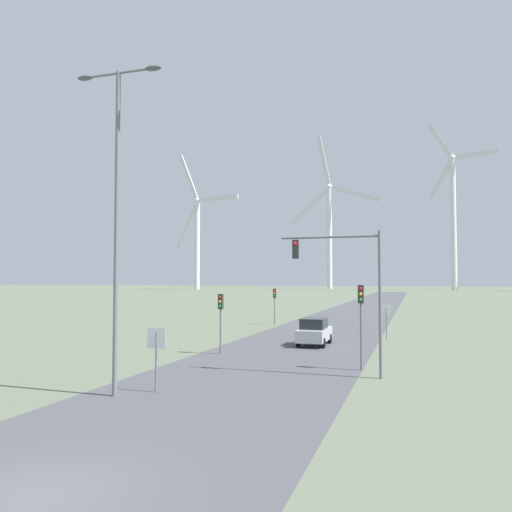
# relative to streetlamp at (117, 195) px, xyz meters

# --- Properties ---
(ground_plane) EXTENTS (600.00, 600.00, 0.00)m
(ground_plane) POSITION_rel_streetlamp_xyz_m (3.54, -8.07, -7.76)
(ground_plane) COLOR #5B6651
(road_surface) EXTENTS (10.00, 240.00, 0.01)m
(road_surface) POSITION_rel_streetlamp_xyz_m (3.54, 39.93, -7.76)
(road_surface) COLOR #47474C
(road_surface) RESTS_ON ground
(streetlamp) EXTENTS (3.78, 0.32, 12.72)m
(streetlamp) POSITION_rel_streetlamp_xyz_m (0.00, 0.00, 0.00)
(streetlamp) COLOR slate
(streetlamp) RESTS_ON ground
(stop_sign_near) EXTENTS (0.81, 0.07, 2.53)m
(stop_sign_near) POSITION_rel_streetlamp_xyz_m (1.19, 1.06, -5.99)
(stop_sign_near) COLOR slate
(stop_sign_near) RESTS_ON ground
(stop_sign_far) EXTENTS (0.81, 0.07, 2.54)m
(stop_sign_far) POSITION_rel_streetlamp_xyz_m (8.96, 21.80, -5.99)
(stop_sign_far) COLOR slate
(stop_sign_far) RESTS_ON ground
(traffic_light_post_near_left) EXTENTS (0.28, 0.34, 3.58)m
(traffic_light_post_near_left) POSITION_rel_streetlamp_xyz_m (-0.09, 11.16, -5.13)
(traffic_light_post_near_left) COLOR slate
(traffic_light_post_near_left) RESTS_ON ground
(traffic_light_post_near_right) EXTENTS (0.28, 0.34, 4.19)m
(traffic_light_post_near_right) POSITION_rel_streetlamp_xyz_m (8.49, 8.36, -4.69)
(traffic_light_post_near_right) COLOR slate
(traffic_light_post_near_right) RESTS_ON ground
(traffic_light_post_mid_left) EXTENTS (0.28, 0.33, 3.52)m
(traffic_light_post_mid_left) POSITION_rel_streetlamp_xyz_m (-2.14, 30.58, -5.17)
(traffic_light_post_mid_left) COLOR slate
(traffic_light_post_mid_left) RESTS_ON ground
(traffic_light_mast_overhead) EXTENTS (4.68, 0.34, 6.71)m
(traffic_light_mast_overhead) POSITION_rel_streetlamp_xyz_m (8.00, 6.55, -3.01)
(traffic_light_mast_overhead) COLOR slate
(traffic_light_mast_overhead) RESTS_ON ground
(car_approaching) EXTENTS (1.88, 4.11, 1.83)m
(car_approaching) POSITION_rel_streetlamp_xyz_m (4.49, 16.82, -6.85)
(car_approaching) COLOR #B7BCC1
(car_approaching) RESTS_ON ground
(wind_turbine_far_left) EXTENTS (35.18, 15.78, 60.68)m
(wind_turbine_far_left) POSITION_rel_streetlamp_xyz_m (-79.13, 181.58, 17.46)
(wind_turbine_far_left) COLOR silver
(wind_turbine_far_left) RESTS_ON ground
(wind_turbine_left) EXTENTS (41.64, 6.33, 69.64)m
(wind_turbine_left) POSITION_rel_streetlamp_xyz_m (-25.08, 204.35, 21.24)
(wind_turbine_left) COLOR silver
(wind_turbine_left) RESTS_ON ground
(wind_turbine_center) EXTENTS (26.17, 7.57, 67.99)m
(wind_turbine_center) POSITION_rel_streetlamp_xyz_m (25.87, 194.29, 23.78)
(wind_turbine_center) COLOR silver
(wind_turbine_center) RESTS_ON ground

